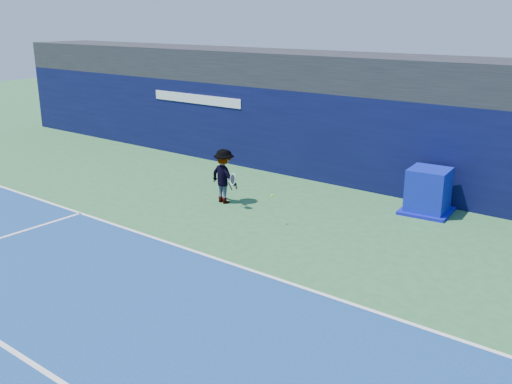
% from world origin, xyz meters
% --- Properties ---
extents(ground, '(80.00, 80.00, 0.00)m').
position_xyz_m(ground, '(0.00, 0.00, 0.00)').
color(ground, '#306A38').
rests_on(ground, ground).
extents(baseline, '(24.00, 0.10, 0.01)m').
position_xyz_m(baseline, '(0.00, 3.00, 0.01)').
color(baseline, white).
rests_on(baseline, ground).
extents(service_line, '(24.00, 0.10, 0.01)m').
position_xyz_m(service_line, '(0.00, -2.00, 0.01)').
color(service_line, white).
rests_on(service_line, ground).
extents(stadium_band, '(36.00, 3.00, 1.20)m').
position_xyz_m(stadium_band, '(0.00, 11.50, 3.60)').
color(stadium_band, black).
rests_on(stadium_band, back_wall_assembly).
extents(back_wall_assembly, '(36.00, 1.03, 3.00)m').
position_xyz_m(back_wall_assembly, '(-0.00, 10.50, 1.50)').
color(back_wall_assembly, black).
rests_on(back_wall_assembly, ground).
extents(equipment_cart, '(1.48, 1.48, 1.30)m').
position_xyz_m(equipment_cart, '(2.80, 9.22, 0.59)').
color(equipment_cart, '#0B17A0').
rests_on(equipment_cart, ground).
extents(tennis_player, '(1.31, 0.77, 1.65)m').
position_xyz_m(tennis_player, '(-2.41, 6.33, 0.83)').
color(tennis_player, white).
rests_on(tennis_player, ground).
extents(tennis_ball, '(0.07, 0.07, 0.07)m').
position_xyz_m(tennis_ball, '(-0.10, 5.63, 0.84)').
color(tennis_ball, '#AAD918').
rests_on(tennis_ball, ground).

